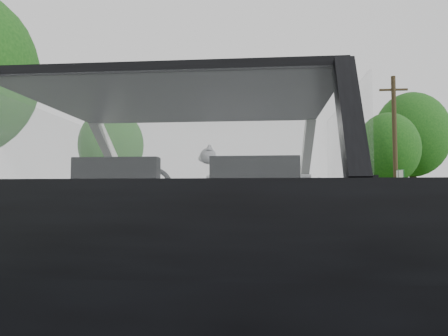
% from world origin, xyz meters
% --- Properties ---
extents(ground, '(140.00, 140.00, 0.00)m').
position_xyz_m(ground, '(0.00, 0.00, 0.00)').
color(ground, black).
rests_on(ground, ground).
extents(subject_car, '(1.80, 4.00, 1.45)m').
position_xyz_m(subject_car, '(0.00, 0.00, 0.72)').
color(subject_car, black).
rests_on(subject_car, ground).
extents(dashboard, '(1.58, 0.45, 0.30)m').
position_xyz_m(dashboard, '(0.00, 0.62, 0.85)').
color(dashboard, black).
rests_on(dashboard, subject_car).
extents(driver_seat, '(0.50, 0.72, 0.42)m').
position_xyz_m(driver_seat, '(-0.40, -0.29, 0.88)').
color(driver_seat, black).
rests_on(driver_seat, subject_car).
extents(passenger_seat, '(0.50, 0.72, 0.42)m').
position_xyz_m(passenger_seat, '(0.40, -0.29, 0.88)').
color(passenger_seat, black).
rests_on(passenger_seat, subject_car).
extents(steering_wheel, '(0.36, 0.36, 0.04)m').
position_xyz_m(steering_wheel, '(-0.40, 0.33, 0.92)').
color(steering_wheel, black).
rests_on(steering_wheel, dashboard).
extents(cat, '(0.65, 0.23, 0.29)m').
position_xyz_m(cat, '(0.29, 0.66, 1.09)').
color(cat, '#9F9F9F').
rests_on(cat, dashboard).
extents(guardrail, '(0.05, 90.00, 0.32)m').
position_xyz_m(guardrail, '(4.30, 10.00, 0.58)').
color(guardrail, gray).
rests_on(guardrail, ground).
extents(other_car, '(1.62, 4.11, 1.35)m').
position_xyz_m(other_car, '(0.82, 16.09, 0.68)').
color(other_car, '#A7B0BF').
rests_on(other_car, ground).
extents(highway_sign, '(0.33, 0.87, 2.21)m').
position_xyz_m(highway_sign, '(7.12, 19.62, 1.11)').
color(highway_sign, '#1D692A').
rests_on(highway_sign, ground).
extents(utility_pole, '(0.26, 0.26, 7.04)m').
position_xyz_m(utility_pole, '(7.04, 19.90, 3.52)').
color(utility_pole, '#3E301E').
rests_on(utility_pole, ground).
extents(tree_2, '(4.76, 4.76, 6.21)m').
position_xyz_m(tree_2, '(8.53, 26.59, 3.11)').
color(tree_2, '#113D11').
rests_on(tree_2, ground).
extents(tree_3, '(7.46, 7.46, 9.11)m').
position_xyz_m(tree_3, '(12.40, 33.74, 4.55)').
color(tree_3, '#113D11').
rests_on(tree_3, ground).
extents(tree_6, '(4.99, 4.99, 6.98)m').
position_xyz_m(tree_6, '(-10.50, 27.26, 3.49)').
color(tree_6, '#113D11').
rests_on(tree_6, ground).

